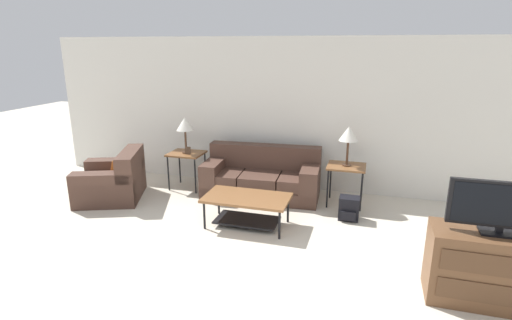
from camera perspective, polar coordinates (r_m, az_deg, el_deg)
wall_back at (r=6.98m, az=3.45°, el=6.56°), size 8.78×0.06×2.60m
couch at (r=6.70m, az=0.84°, el=-2.65°), size 1.96×0.97×0.82m
armchair at (r=7.00m, az=-19.73°, el=-2.91°), size 1.27×1.31×0.80m
coffee_table at (r=5.59m, az=-1.31°, el=-6.32°), size 1.18×0.66×0.43m
side_table_left at (r=7.08m, az=-9.91°, el=0.52°), size 0.59×0.51×0.65m
side_table_right at (r=6.39m, az=12.77°, el=-1.34°), size 0.59×0.51×0.65m
table_lamp_left at (r=6.95m, az=-10.13°, el=4.96°), size 0.29×0.29×0.62m
table_lamp_right at (r=6.25m, az=13.09°, el=3.54°), size 0.29×0.29×0.62m
tv_console at (r=4.62m, az=30.65°, el=-13.17°), size 1.17×0.51×0.74m
television at (r=4.37m, az=31.86°, el=-5.67°), size 0.96×0.20×0.52m
backpack at (r=6.00m, az=13.14°, el=-6.76°), size 0.29×0.30×0.34m
picture_frame at (r=6.95m, az=-9.74°, el=1.36°), size 0.10×0.04×0.13m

